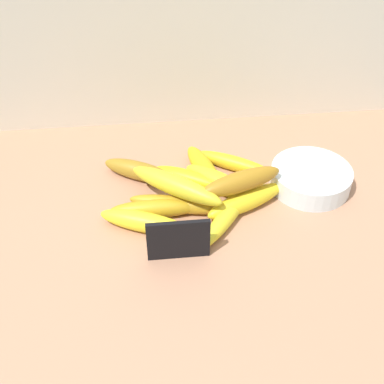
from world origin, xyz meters
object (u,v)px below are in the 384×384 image
(banana_7, at_px, (139,171))
(banana_4, at_px, (176,204))
(banana_10, at_px, (241,181))
(banana_2, at_px, (233,163))
(banana_6, at_px, (155,209))
(fruit_bowl, at_px, (311,178))
(banana_9, at_px, (246,201))
(banana_3, at_px, (220,183))
(banana_8, at_px, (204,168))
(banana_5, at_px, (144,222))
(banana_11, at_px, (176,186))
(banana_0, at_px, (228,214))
(chalkboard_sign, at_px, (178,241))
(banana_1, at_px, (189,178))

(banana_7, bearing_deg, banana_4, -57.71)
(banana_7, distance_m, banana_10, 0.23)
(banana_2, bearing_deg, banana_10, -93.06)
(banana_6, bearing_deg, banana_7, 103.10)
(banana_6, bearing_deg, fruit_bowl, 9.99)
(fruit_bowl, relative_size, banana_9, 0.93)
(banana_2, bearing_deg, banana_3, -118.89)
(banana_7, height_order, banana_8, same)
(banana_2, relative_size, banana_7, 1.09)
(banana_5, bearing_deg, banana_11, 42.81)
(banana_2, xyz_separation_m, banana_7, (-0.20, -0.01, 0.00))
(banana_0, distance_m, banana_2, 0.16)
(banana_4, bearing_deg, banana_3, 28.18)
(banana_5, relative_size, banana_6, 1.01)
(banana_4, relative_size, banana_5, 1.06)
(chalkboard_sign, xyz_separation_m, banana_8, (0.07, 0.22, -0.02))
(fruit_bowl, height_order, banana_11, banana_11)
(banana_1, height_order, banana_10, banana_10)
(chalkboard_sign, xyz_separation_m, banana_4, (0.00, 0.12, -0.02))
(banana_0, bearing_deg, banana_1, 119.98)
(banana_1, height_order, banana_9, banana_9)
(fruit_bowl, distance_m, banana_1, 0.25)
(banana_6, bearing_deg, banana_9, 0.75)
(banana_0, distance_m, banana_11, 0.11)
(banana_6, height_order, banana_11, banana_11)
(banana_0, height_order, banana_5, banana_5)
(banana_1, bearing_deg, banana_2, 24.05)
(banana_2, bearing_deg, banana_0, -102.73)
(banana_5, xyz_separation_m, banana_8, (0.13, 0.15, 0.00))
(banana_7, bearing_deg, banana_8, -2.76)
(banana_1, distance_m, banana_11, 0.08)
(banana_1, bearing_deg, fruit_bowl, -6.52)
(banana_9, bearing_deg, banana_8, 121.83)
(banana_10, distance_m, banana_11, 0.13)
(banana_8, bearing_deg, banana_11, -126.40)
(banana_4, bearing_deg, banana_11, 81.64)
(banana_10, bearing_deg, banana_5, -165.27)
(chalkboard_sign, height_order, banana_8, chalkboard_sign)
(chalkboard_sign, xyz_separation_m, banana_10, (0.13, 0.12, 0.02))
(banana_3, height_order, banana_5, banana_3)
(banana_6, bearing_deg, banana_3, 24.10)
(fruit_bowl, bearing_deg, banana_10, -164.23)
(banana_5, bearing_deg, banana_9, 11.06)
(banana_0, xyz_separation_m, banana_10, (0.03, 0.04, 0.04))
(banana_11, bearing_deg, banana_3, 22.10)
(fruit_bowl, xyz_separation_m, banana_5, (-0.34, -0.09, -0.00))
(banana_2, bearing_deg, banana_7, -176.90)
(chalkboard_sign, height_order, banana_2, chalkboard_sign)
(fruit_bowl, bearing_deg, banana_5, -164.80)
(banana_0, height_order, banana_7, banana_7)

